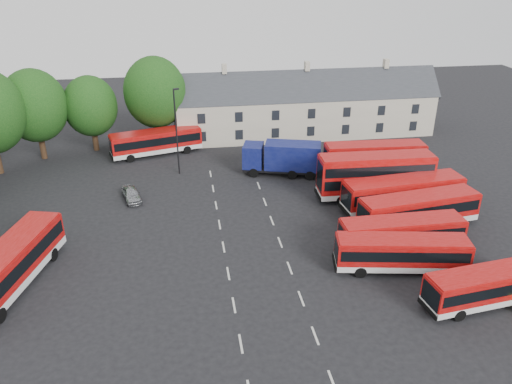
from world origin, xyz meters
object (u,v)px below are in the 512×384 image
silver_car (131,194)px  bus_row_a (493,284)px  box_truck (283,157)px  bus_west (9,265)px  lamppost (177,130)px  bus_dd_south (375,174)px

silver_car → bus_row_a: bearing=-53.5°
bus_row_a → box_truck: size_ratio=1.14×
bus_west → box_truck: bearing=-38.7°
bus_row_a → bus_west: size_ratio=0.84×
bus_west → bus_row_a: bearing=-86.9°
bus_row_a → silver_car: (-26.81, 21.15, -1.06)m
bus_west → silver_car: size_ratio=3.19×
lamppost → box_truck: bearing=-9.6°
bus_west → silver_car: bus_west is taller
bus_row_a → bus_west: bus_west is taller
bus_row_a → box_truck: box_truck is taller
bus_dd_south → box_truck: 11.00m
bus_west → silver_car: 15.96m
bus_row_a → lamppost: 35.09m
box_truck → bus_west: bearing=-127.8°
bus_row_a → lamppost: lamppost is taller
lamppost → silver_car: bearing=-129.3°
bus_dd_south → bus_west: (-32.57, -10.51, -0.67)m
bus_west → box_truck: size_ratio=1.36×
bus_dd_south → box_truck: bearing=139.4°
bus_row_a → silver_car: bearing=134.8°
bus_west → box_truck: 30.37m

